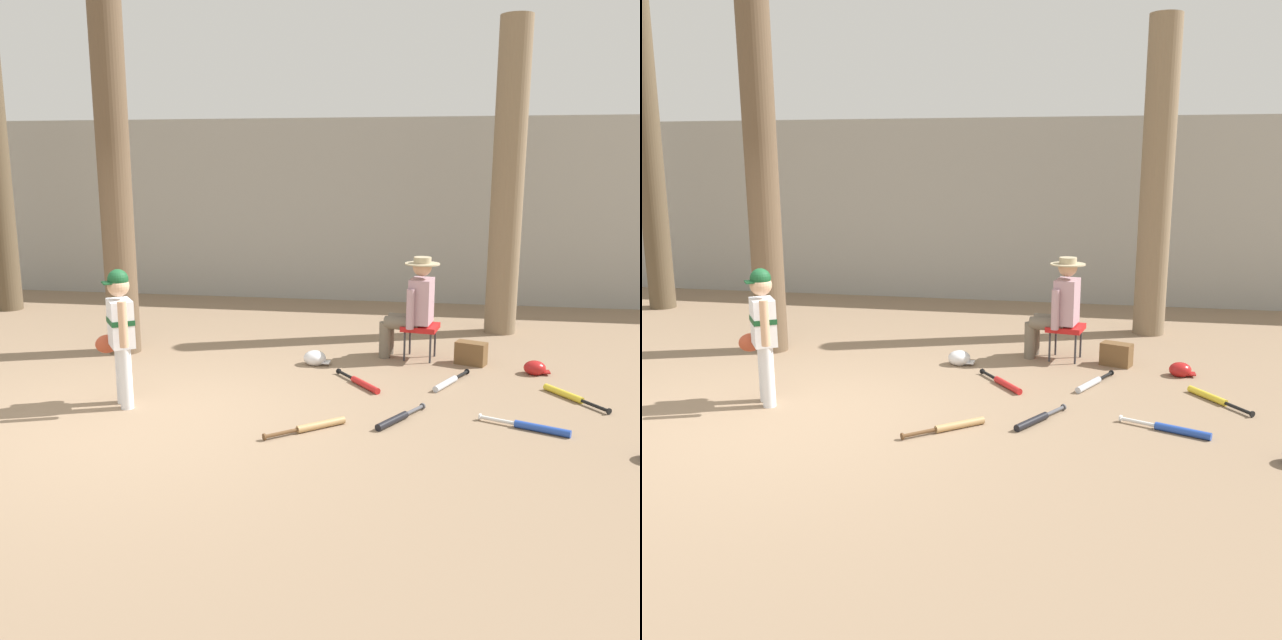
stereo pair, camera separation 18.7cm
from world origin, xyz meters
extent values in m
plane|color=#897056|center=(0.00, 0.00, 0.00)|extent=(60.00, 60.00, 0.00)
cube|color=#9E9E99|center=(0.00, 6.17, 1.48)|extent=(18.00, 0.36, 2.95)
cylinder|color=brown|center=(-1.11, 2.29, 2.82)|extent=(0.38, 0.38, 5.64)
cone|color=brown|center=(-1.11, 2.29, 0.00)|extent=(0.53, 0.53, 0.23)
cylinder|color=#7F6B51|center=(3.47, 4.09, 2.02)|extent=(0.42, 0.42, 4.04)
cone|color=#7F6B51|center=(3.47, 4.09, 0.00)|extent=(0.70, 0.70, 0.25)
cylinder|color=white|center=(-0.20, 0.38, 0.29)|extent=(0.12, 0.12, 0.58)
cylinder|color=white|center=(-0.31, 0.52, 0.29)|extent=(0.12, 0.12, 0.58)
cube|color=white|center=(-0.25, 0.45, 0.80)|extent=(0.34, 0.36, 0.44)
cube|color=#144723|center=(-0.25, 0.45, 0.82)|extent=(0.35, 0.37, 0.05)
sphere|color=tan|center=(-0.25, 0.45, 1.15)|extent=(0.20, 0.20, 0.20)
sphere|color=#144723|center=(-0.25, 0.45, 1.21)|extent=(0.19, 0.19, 0.19)
cube|color=#144723|center=(-0.33, 0.40, 1.19)|extent=(0.16, 0.17, 0.02)
cylinder|color=tan|center=(-0.13, 0.24, 0.84)|extent=(0.11, 0.11, 0.42)
cylinder|color=tan|center=(-0.41, 0.60, 0.72)|extent=(0.11, 0.11, 0.40)
ellipsoid|color=#AD472D|center=(-0.47, 0.58, 0.56)|extent=(0.25, 0.23, 0.18)
cube|color=red|center=(2.44, 2.57, 0.38)|extent=(0.46, 0.46, 0.06)
cylinder|color=#333338|center=(2.27, 2.44, 0.19)|extent=(0.02, 0.02, 0.38)
cylinder|color=#333338|center=(2.32, 2.74, 0.19)|extent=(0.02, 0.02, 0.38)
cylinder|color=#333338|center=(2.57, 2.39, 0.19)|extent=(0.02, 0.02, 0.38)
cylinder|color=#333338|center=(2.62, 2.69, 0.19)|extent=(0.02, 0.02, 0.38)
cylinder|color=#6B6051|center=(2.03, 2.53, 0.21)|extent=(0.13, 0.13, 0.43)
cylinder|color=#6B6051|center=(2.07, 2.73, 0.21)|extent=(0.13, 0.13, 0.43)
cylinder|color=#6B6051|center=(2.23, 2.50, 0.43)|extent=(0.42, 0.21, 0.15)
cylinder|color=#6B6051|center=(2.26, 2.70, 0.43)|extent=(0.42, 0.21, 0.15)
cube|color=#B28C99|center=(2.44, 2.57, 0.69)|extent=(0.30, 0.39, 0.52)
cylinder|color=#B28C99|center=(2.33, 2.36, 0.63)|extent=(0.10, 0.10, 0.46)
cylinder|color=#B28C99|center=(2.40, 2.80, 0.63)|extent=(0.10, 0.10, 0.46)
sphere|color=tan|center=(2.44, 2.57, 1.09)|extent=(0.22, 0.22, 0.22)
cylinder|color=tan|center=(2.44, 2.57, 1.12)|extent=(0.40, 0.40, 0.02)
cylinder|color=tan|center=(2.44, 2.57, 1.16)|extent=(0.20, 0.20, 0.09)
cube|color=brown|center=(3.03, 2.42, 0.13)|extent=(0.38, 0.29, 0.26)
cylinder|color=brown|center=(-4.00, 4.37, 3.41)|extent=(0.39, 0.39, 6.83)
cone|color=brown|center=(-4.00, 4.37, 0.00)|extent=(0.57, 0.57, 0.24)
cylinder|color=black|center=(2.27, 0.37, 0.03)|extent=(0.27, 0.41, 0.07)
cylinder|color=#4C4C51|center=(2.46, 0.68, 0.03)|extent=(0.17, 0.27, 0.03)
cylinder|color=#4C4C51|center=(2.53, 0.80, 0.03)|extent=(0.06, 0.04, 0.06)
cylinder|color=tan|center=(1.67, 0.18, 0.03)|extent=(0.40, 0.35, 0.07)
cylinder|color=brown|center=(1.38, -0.08, 0.03)|extent=(0.26, 0.23, 0.03)
cylinder|color=brown|center=(1.26, -0.18, 0.03)|extent=(0.05, 0.05, 0.06)
cylinder|color=red|center=(1.93, 1.35, 0.03)|extent=(0.34, 0.42, 0.07)
cylinder|color=black|center=(1.69, 1.67, 0.03)|extent=(0.22, 0.27, 0.03)
cylinder|color=black|center=(1.59, 1.79, 0.03)|extent=(0.05, 0.05, 0.06)
cylinder|color=#2347AD|center=(3.55, 0.40, 0.03)|extent=(0.46, 0.24, 0.07)
cylinder|color=silver|center=(3.19, 0.55, 0.03)|extent=(0.30, 0.15, 0.03)
cylinder|color=silver|center=(3.04, 0.61, 0.03)|extent=(0.04, 0.06, 0.06)
cylinder|color=yellow|center=(3.88, 1.41, 0.03)|extent=(0.34, 0.43, 0.07)
cylinder|color=black|center=(4.12, 1.08, 0.03)|extent=(0.21, 0.28, 0.03)
cylinder|color=black|center=(4.21, 0.95, 0.03)|extent=(0.06, 0.05, 0.06)
cylinder|color=#B7BCC6|center=(2.74, 1.53, 0.03)|extent=(0.26, 0.44, 0.07)
cylinder|color=black|center=(2.91, 1.87, 0.03)|extent=(0.16, 0.29, 0.03)
cylinder|color=black|center=(2.97, 2.01, 0.03)|extent=(0.06, 0.04, 0.06)
ellipsoid|color=silver|center=(1.27, 2.11, 0.08)|extent=(0.26, 0.23, 0.18)
cube|color=silver|center=(1.40, 2.11, 0.04)|extent=(0.11, 0.13, 0.02)
ellipsoid|color=#A81919|center=(3.70, 2.15, 0.07)|extent=(0.24, 0.21, 0.16)
cube|color=#A81919|center=(3.81, 2.15, 0.03)|extent=(0.10, 0.12, 0.02)
camera|label=1|loc=(2.63, -5.49, 2.25)|focal=39.49mm
camera|label=2|loc=(2.82, -5.45, 2.25)|focal=39.49mm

